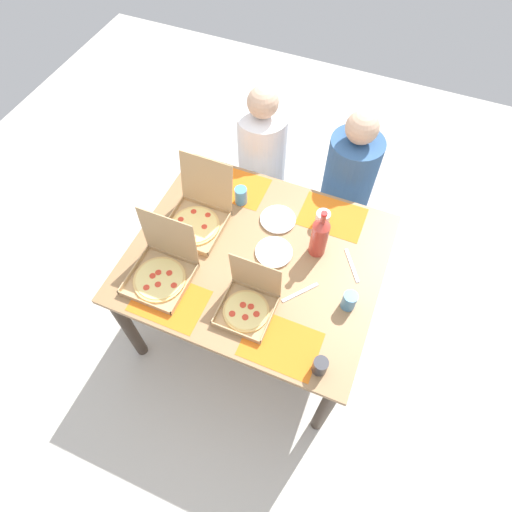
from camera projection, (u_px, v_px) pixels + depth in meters
name	position (u px, v px, depth m)	size (l,w,h in m)	color
ground_plane	(256.00, 317.00, 2.93)	(6.00, 6.00, 0.00)	beige
dining_table	(256.00, 267.00, 2.37)	(1.32, 1.12, 0.78)	#3F3328
placemat_near_left	(170.00, 301.00, 2.13)	(0.36, 0.26, 0.00)	orange
placemat_near_right	(281.00, 344.00, 2.00)	(0.36, 0.26, 0.00)	orange
placemat_far_left	(236.00, 186.00, 2.54)	(0.36, 0.26, 0.00)	orange
placemat_far_right	(332.00, 216.00, 2.41)	(0.36, 0.26, 0.00)	orange
pizza_box_center	(248.00, 303.00, 2.07)	(0.26, 0.26, 0.29)	tan
pizza_box_corner_right	(162.00, 270.00, 2.16)	(0.31, 0.32, 0.34)	tan
pizza_box_edge_far	(198.00, 216.00, 2.35)	(0.31, 0.36, 0.34)	tan
plate_far_right	(278.00, 220.00, 2.39)	(0.20, 0.20, 0.02)	white
plate_far_left	(274.00, 252.00, 2.27)	(0.20, 0.20, 0.02)	white
soda_bottle	(319.00, 236.00, 2.18)	(0.09, 0.09, 0.32)	#B2382D
cup_clear_right	(323.00, 219.00, 2.35)	(0.08, 0.08, 0.09)	silver
cup_spare	(320.00, 366.00, 1.90)	(0.07, 0.07, 0.09)	#333338
cup_dark	(241.00, 196.00, 2.43)	(0.07, 0.07, 0.11)	teal
cup_red	(349.00, 301.00, 2.07)	(0.07, 0.07, 0.10)	teal
condiment_bowl	(213.00, 178.00, 2.55)	(0.08, 0.08, 0.04)	white
knife_by_near_right	(352.00, 265.00, 2.24)	(0.21, 0.02, 0.01)	#B7B7BC
knife_by_far_left	(300.00, 292.00, 2.15)	(0.21, 0.02, 0.01)	#B7B7BC
diner_left_seat	(262.00, 170.00, 2.95)	(0.32, 0.32, 1.18)	white
diner_right_seat	(345.00, 194.00, 2.83)	(0.32, 0.32, 1.19)	#33598C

